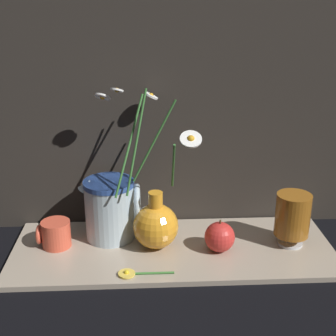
{
  "coord_description": "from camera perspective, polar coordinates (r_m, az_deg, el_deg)",
  "views": [
    {
      "loc": [
        -0.06,
        -0.95,
        0.57
      ],
      "look_at": [
        -0.01,
        0.0,
        0.21
      ],
      "focal_mm": 50.0,
      "sensor_mm": 36.0,
      "label": 1
    }
  ],
  "objects": [
    {
      "name": "backdrop_wall",
      "position": [
        1.11,
        0.2,
        19.78
      ],
      "size": [
        1.24,
        0.02,
        1.1
      ],
      "color": "#2D2823",
      "rests_on": "ground_plane"
    },
    {
      "name": "vase_with_flowers",
      "position": [
        1.07,
        -1.53,
        -6.5
      ],
      "size": [
        0.24,
        0.17,
        0.37
      ],
      "color": "orange",
      "rests_on": "shelf"
    },
    {
      "name": "ground_plane",
      "position": [
        1.11,
        0.63,
        -10.16
      ],
      "size": [
        6.0,
        6.0,
        0.0
      ],
      "primitive_type": "plane",
      "color": "black"
    },
    {
      "name": "shelf",
      "position": [
        1.1,
        0.63,
        -9.89
      ],
      "size": [
        0.74,
        0.28,
        0.01
      ],
      "color": "tan",
      "rests_on": "ground_plane"
    },
    {
      "name": "orange_fruit",
      "position": [
        1.08,
        6.31,
        -8.35
      ],
      "size": [
        0.07,
        0.07,
        0.08
      ],
      "color": "red",
      "rests_on": "shelf"
    },
    {
      "name": "tea_glass",
      "position": [
        1.12,
        14.94,
        -5.64
      ],
      "size": [
        0.08,
        0.08,
        0.13
      ],
      "color": "silver",
      "rests_on": "shelf"
    },
    {
      "name": "loose_daisy",
      "position": [
        1.0,
        -4.25,
        -12.69
      ],
      "size": [
        0.12,
        0.04,
        0.01
      ],
      "color": "#3D7A33",
      "rests_on": "shelf"
    },
    {
      "name": "ceramic_pitcher",
      "position": [
        1.12,
        -6.95,
        -4.73
      ],
      "size": [
        0.14,
        0.12,
        0.16
      ],
      "color": "silver",
      "rests_on": "shelf"
    },
    {
      "name": "yellow_mug",
      "position": [
        1.12,
        -13.61,
        -7.81
      ],
      "size": [
        0.08,
        0.07,
        0.06
      ],
      "color": "#DB5138",
      "rests_on": "shelf"
    }
  ]
}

